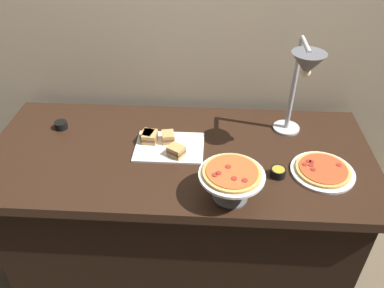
% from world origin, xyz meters
% --- Properties ---
extents(ground_plane, '(8.00, 8.00, 0.00)m').
position_xyz_m(ground_plane, '(0.00, 0.00, 0.00)').
color(ground_plane, brown).
extents(back_wall, '(4.40, 0.04, 2.40)m').
position_xyz_m(back_wall, '(0.00, 0.50, 1.20)').
color(back_wall, '#C6B593').
rests_on(back_wall, ground_plane).
extents(buffet_table, '(1.90, 0.84, 0.76)m').
position_xyz_m(buffet_table, '(0.00, 0.00, 0.39)').
color(buffet_table, black).
rests_on(buffet_table, ground_plane).
extents(heat_lamp, '(0.15, 0.32, 0.52)m').
position_xyz_m(heat_lamp, '(0.55, 0.09, 1.16)').
color(heat_lamp, '#B7BABF').
rests_on(heat_lamp, buffet_table).
extents(pizza_plate_front, '(0.29, 0.29, 0.03)m').
position_xyz_m(pizza_plate_front, '(0.67, -0.12, 0.77)').
color(pizza_plate_front, white).
rests_on(pizza_plate_front, buffet_table).
extents(pizza_plate_center, '(0.27, 0.27, 0.15)m').
position_xyz_m(pizza_plate_center, '(0.24, -0.30, 0.88)').
color(pizza_plate_center, '#595B60').
rests_on(pizza_plate_center, buffet_table).
extents(sandwich_platter, '(0.34, 0.25, 0.06)m').
position_xyz_m(sandwich_platter, '(-0.08, 0.04, 0.78)').
color(sandwich_platter, white).
rests_on(sandwich_platter, buffet_table).
extents(sauce_cup_near, '(0.07, 0.07, 0.04)m').
position_xyz_m(sauce_cup_near, '(0.46, -0.15, 0.78)').
color(sauce_cup_near, black).
rests_on(sauce_cup_near, buffet_table).
extents(sauce_cup_far, '(0.07, 0.07, 0.04)m').
position_xyz_m(sauce_cup_far, '(-0.65, 0.17, 0.78)').
color(sauce_cup_far, black).
rests_on(sauce_cup_far, buffet_table).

